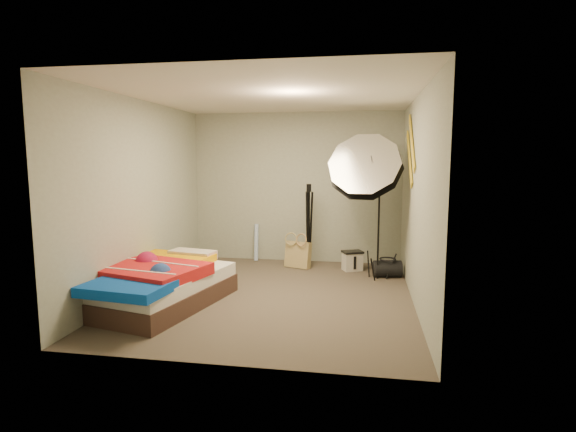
% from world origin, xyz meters
% --- Properties ---
extents(floor, '(4.00, 4.00, 0.00)m').
position_xyz_m(floor, '(0.00, 0.00, 0.00)').
color(floor, brown).
rests_on(floor, ground).
extents(ceiling, '(4.00, 4.00, 0.00)m').
position_xyz_m(ceiling, '(0.00, 0.00, 2.50)').
color(ceiling, silver).
rests_on(ceiling, wall_back).
extents(wall_back, '(3.50, 0.00, 3.50)m').
position_xyz_m(wall_back, '(0.00, 2.00, 1.25)').
color(wall_back, '#9DA596').
rests_on(wall_back, floor).
extents(wall_front, '(3.50, 0.00, 3.50)m').
position_xyz_m(wall_front, '(0.00, -2.00, 1.25)').
color(wall_front, '#9DA596').
rests_on(wall_front, floor).
extents(wall_left, '(0.00, 4.00, 4.00)m').
position_xyz_m(wall_left, '(-1.75, 0.00, 1.25)').
color(wall_left, '#9DA596').
rests_on(wall_left, floor).
extents(wall_right, '(0.00, 4.00, 4.00)m').
position_xyz_m(wall_right, '(1.75, 0.00, 1.25)').
color(wall_right, '#9DA596').
rests_on(wall_right, floor).
extents(tote_bag, '(0.45, 0.32, 0.43)m').
position_xyz_m(tote_bag, '(0.11, 1.50, 0.21)').
color(tote_bag, tan).
rests_on(tote_bag, floor).
extents(wrapping_roll, '(0.09, 0.19, 0.63)m').
position_xyz_m(wrapping_roll, '(-0.67, 1.90, 0.31)').
color(wrapping_roll, '#5688DA').
rests_on(wrapping_roll, floor).
extents(camera_case, '(0.34, 0.30, 0.28)m').
position_xyz_m(camera_case, '(0.98, 1.46, 0.14)').
color(camera_case, beige).
rests_on(camera_case, floor).
extents(duffel_bag, '(0.44, 0.31, 0.25)m').
position_xyz_m(duffel_bag, '(1.50, 1.14, 0.12)').
color(duffel_bag, black).
rests_on(duffel_bag, floor).
extents(wall_stripe_upper, '(0.02, 0.91, 0.78)m').
position_xyz_m(wall_stripe_upper, '(1.73, 0.60, 1.95)').
color(wall_stripe_upper, gold).
rests_on(wall_stripe_upper, wall_right).
extents(wall_stripe_lower, '(0.02, 0.91, 0.78)m').
position_xyz_m(wall_stripe_lower, '(1.73, 0.85, 1.75)').
color(wall_stripe_lower, gold).
rests_on(wall_stripe_lower, wall_right).
extents(bed, '(1.58, 2.06, 0.51)m').
position_xyz_m(bed, '(-1.29, -0.59, 0.26)').
color(bed, '#422B24').
rests_on(bed, floor).
extents(photo_umbrella, '(1.37, 1.07, 2.21)m').
position_xyz_m(photo_umbrella, '(1.15, 0.94, 1.59)').
color(photo_umbrella, black).
rests_on(photo_umbrella, floor).
extents(camera_tripod, '(0.09, 0.09, 1.34)m').
position_xyz_m(camera_tripod, '(0.27, 1.60, 0.77)').
color(camera_tripod, black).
rests_on(camera_tripod, floor).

